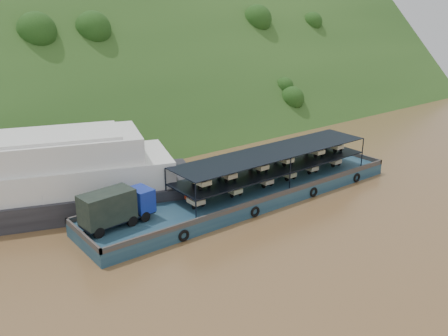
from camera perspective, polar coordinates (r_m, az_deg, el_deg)
ground at (r=50.71m, az=3.87°, el=-3.84°), size 160.00×160.00×0.00m
hillside at (r=79.79m, az=-13.53°, el=4.32°), size 140.00×39.60×39.60m
cargo_barge at (r=49.90m, az=1.71°, el=-2.82°), size 35.00×7.18×4.54m
passenger_ferry at (r=50.92m, az=-24.26°, el=-1.52°), size 38.38×21.09×7.57m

